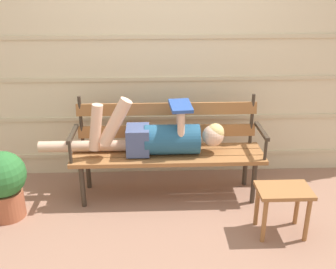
{
  "coord_description": "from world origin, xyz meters",
  "views": [
    {
      "loc": [
        -0.13,
        -3.18,
        1.95
      ],
      "look_at": [
        0.0,
        0.08,
        0.61
      ],
      "focal_mm": 42.96,
      "sensor_mm": 36.0,
      "label": 1
    }
  ],
  "objects_px": {
    "park_bench": "(168,144)",
    "reclining_person": "(157,137)",
    "potted_plant": "(3,182)",
    "footstool": "(283,198)"
  },
  "relations": [
    {
      "from": "park_bench",
      "to": "potted_plant",
      "type": "height_order",
      "value": "park_bench"
    },
    {
      "from": "park_bench",
      "to": "reclining_person",
      "type": "bearing_deg",
      "value": -146.28
    },
    {
      "from": "reclining_person",
      "to": "potted_plant",
      "type": "relative_size",
      "value": 2.79
    },
    {
      "from": "potted_plant",
      "to": "reclining_person",
      "type": "bearing_deg",
      "value": 13.2
    },
    {
      "from": "park_bench",
      "to": "footstool",
      "type": "height_order",
      "value": "park_bench"
    },
    {
      "from": "park_bench",
      "to": "reclining_person",
      "type": "distance_m",
      "value": 0.16
    },
    {
      "from": "park_bench",
      "to": "reclining_person",
      "type": "relative_size",
      "value": 1.04
    },
    {
      "from": "park_bench",
      "to": "reclining_person",
      "type": "height_order",
      "value": "reclining_person"
    },
    {
      "from": "footstool",
      "to": "potted_plant",
      "type": "distance_m",
      "value": 2.26
    },
    {
      "from": "footstool",
      "to": "potted_plant",
      "type": "height_order",
      "value": "potted_plant"
    }
  ]
}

